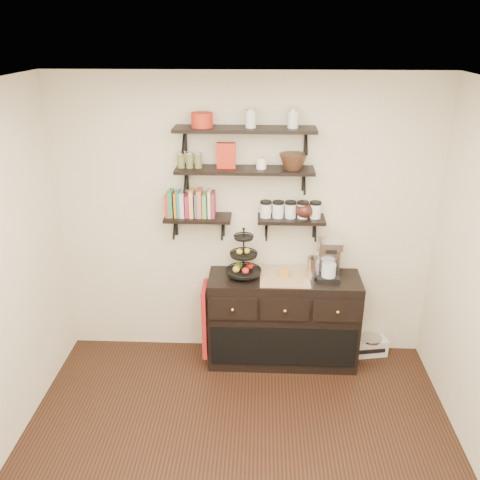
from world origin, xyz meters
name	(u,v)px	position (x,y,z in m)	size (l,w,h in m)	color
ceiling	(234,97)	(0.00, 0.00, 2.70)	(3.50, 3.50, 0.02)	white
back_wall	(245,222)	(0.00, 1.75, 1.35)	(3.50, 0.02, 2.70)	#F3EACE
shelf_top	(245,130)	(0.00, 1.62, 2.23)	(1.20, 0.27, 0.23)	black
shelf_mid	(245,170)	(0.00, 1.62, 1.88)	(1.20, 0.27, 0.23)	black
shelf_low_left	(198,218)	(-0.42, 1.63, 1.43)	(0.60, 0.25, 0.23)	black
shelf_low_right	(291,220)	(0.42, 1.63, 1.43)	(0.60, 0.25, 0.23)	black
cookbooks	(192,204)	(-0.47, 1.63, 1.57)	(0.43, 0.15, 0.26)	red
glass_canisters	(290,211)	(0.41, 1.63, 1.51)	(0.54, 0.10, 0.13)	silver
sideboard	(283,320)	(0.38, 1.51, 0.45)	(1.40, 0.50, 0.92)	black
fruit_stand	(244,261)	(0.00, 1.52, 1.06)	(0.32, 0.32, 0.47)	black
candle	(284,272)	(0.37, 1.51, 0.96)	(0.08, 0.08, 0.08)	#B6772A
coffee_maker	(329,260)	(0.77, 1.54, 1.08)	(0.21, 0.20, 0.38)	black
thermal_carafe	(313,269)	(0.63, 1.49, 1.01)	(0.11, 0.11, 0.22)	silver
apron	(205,319)	(-0.35, 1.41, 0.50)	(0.04, 0.30, 0.70)	maroon
radio	(370,346)	(1.26, 1.64, 0.10)	(0.35, 0.25, 0.19)	silver
recipe_box	(226,156)	(-0.16, 1.61, 2.01)	(0.16, 0.06, 0.22)	#B52814
walnut_bowl	(293,161)	(0.41, 1.61, 1.96)	(0.24, 0.24, 0.13)	black
ramekins	(261,163)	(0.14, 1.61, 1.95)	(0.09, 0.09, 0.10)	white
teapot	(305,209)	(0.53, 1.63, 1.53)	(0.22, 0.16, 0.16)	#391511
red_pot	(202,120)	(-0.36, 1.61, 2.31)	(0.18, 0.18, 0.12)	#B52814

